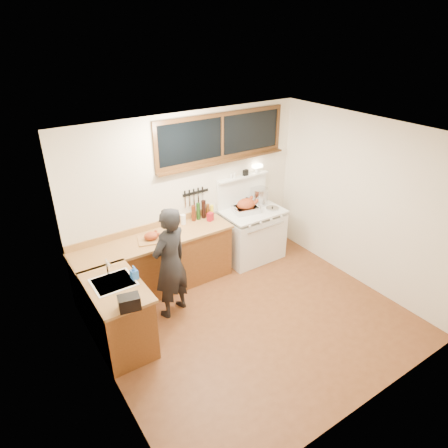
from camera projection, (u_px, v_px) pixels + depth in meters
ground_plane at (255, 321)px, 5.60m from camera, size 4.00×3.50×0.02m
room_shell at (259, 215)px, 4.85m from camera, size 4.10×3.60×2.65m
counter_back at (156, 264)px, 6.07m from camera, size 2.44×0.64×1.00m
counter_left at (118, 315)px, 5.01m from camera, size 0.64×1.09×0.90m
sink_unit at (114, 286)px, 4.90m from camera, size 0.50×0.45×0.37m
vintage_stove at (251, 233)px, 6.93m from camera, size 1.02×0.74×1.58m
back_window at (222, 142)px, 6.23m from camera, size 2.32×0.13×0.77m
left_doorway at (126, 342)px, 3.71m from camera, size 0.02×1.04×2.17m
knife_strip at (195, 194)px, 6.32m from camera, size 0.46×0.03×0.28m
man at (170, 263)px, 5.41m from camera, size 0.69×0.57×1.64m
soap_bottle at (134, 272)px, 4.91m from camera, size 0.09×0.09×0.18m
toaster at (129, 303)px, 4.40m from camera, size 0.26×0.21×0.16m
cutting_board at (152, 237)px, 5.78m from camera, size 0.46×0.40×0.14m
roast_turkey at (246, 206)px, 6.63m from camera, size 0.46×0.38×0.24m
stockpot at (259, 196)px, 6.92m from camera, size 0.38×0.38×0.28m
saucepan at (253, 202)px, 6.86m from camera, size 0.23×0.31×0.13m
pot_lid at (272, 208)px, 6.78m from camera, size 0.27×0.27×0.04m
coffee_tin at (210, 217)px, 6.35m from camera, size 0.11×0.10×0.14m
pitcher at (183, 220)px, 6.24m from camera, size 0.09×0.09×0.16m
bottle_cluster at (202, 211)px, 6.41m from camera, size 0.41×0.07×0.30m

